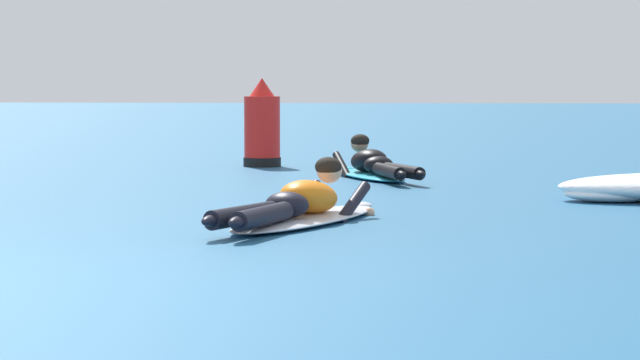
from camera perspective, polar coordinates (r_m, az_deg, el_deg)
name	(u,v)px	position (r m, az deg, el deg)	size (l,w,h in m)	color
ground_plane	(248,169)	(16.61, -3.17, 0.50)	(120.00, 120.00, 0.00)	#235B84
surfer_near	(301,207)	(9.97, -0.83, -1.18)	(1.26, 2.58, 0.54)	silver
surfer_far	(373,167)	(14.78, 2.36, 0.60)	(1.28, 2.48, 0.53)	#2DB2D1
channel_marker_buoy	(262,130)	(17.02, -2.55, 2.18)	(0.49, 0.49, 1.16)	red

